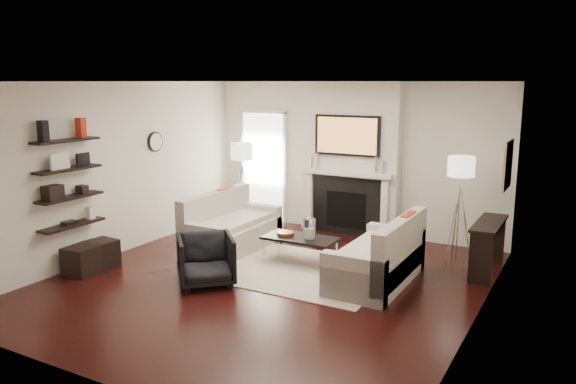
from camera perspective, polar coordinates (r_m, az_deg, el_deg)
The scene contains 71 objects.
room_envelope at distance 7.45m, azimuth -2.23°, elevation 0.72°, with size 6.00×6.00×6.00m.
chimney_breast at distance 9.99m, azimuth 6.34°, elevation 3.35°, with size 1.80×0.25×2.70m, color silver.
fireplace_surround at distance 10.02m, azimuth 5.94°, elevation -1.45°, with size 1.30×0.02×1.04m, color black.
firebox at distance 10.03m, azimuth 5.92°, elevation -1.85°, with size 0.75×0.02×0.65m, color black.
mantel_pilaster_l at distance 10.28m, azimuth 2.18°, elevation -0.90°, with size 0.12×0.08×1.10m, color white.
mantel_pilaster_r at distance 9.73m, azimuth 9.78°, elevation -1.75°, with size 0.12×0.08×1.10m, color white.
mantel_shelf at distance 9.86m, azimuth 5.90°, elevation 1.90°, with size 1.70×0.18×0.07m, color white.
tv_body at distance 9.80m, azimuth 6.03°, elevation 5.73°, with size 1.20×0.06×0.70m, color black.
tv_screen at distance 9.77m, azimuth 5.96°, elevation 5.71°, with size 1.10×0.01×0.62m, color #BF723F.
candlestick_l_tall at distance 10.06m, azimuth 3.06°, elevation 3.20°, with size 0.04×0.04×0.30m, color silver.
candlestick_l_short at distance 10.13m, azimuth 2.39°, elevation 3.08°, with size 0.04×0.04×0.24m, color silver.
candlestick_r_tall at distance 9.64m, azimuth 8.95°, elevation 2.72°, with size 0.04×0.04×0.30m, color silver.
candlestick_r_short at distance 9.60m, azimuth 9.67°, elevation 2.48°, with size 0.04×0.04×0.24m, color silver.
hallway_panel at distance 10.96m, azimuth -2.44°, elevation 2.52°, with size 0.90×0.02×2.10m, color white.
door_trim_l at distance 11.20m, azimuth -4.59°, elevation 2.68°, with size 0.06×0.06×2.16m, color white.
door_trim_r at distance 10.71m, azimuth -0.30°, elevation 2.32°, with size 0.06×0.06×2.16m, color white.
door_trim_top at distance 10.84m, azimuth -2.54°, elevation 8.16°, with size 1.02×0.06×0.06m, color white.
rug at distance 8.23m, azimuth 1.08°, elevation -7.94°, with size 2.60×2.00×0.01m, color beige.
loveseat_left_base at distance 9.21m, azimuth -5.66°, elevation -4.56°, with size 0.85×1.80×0.42m, color beige.
loveseat_left_back at distance 9.32m, azimuth -7.39°, elevation -2.40°, with size 0.18×1.80×0.80m, color beige.
loveseat_left_arm_n at distance 8.56m, azimuth -8.76°, elevation -5.24°, with size 0.85×0.18×0.60m, color beige.
loveseat_left_arm_s at distance 9.84m, azimuth -2.99°, elevation -2.95°, with size 0.85×0.18×0.60m, color beige.
loveseat_left_cushion at distance 9.12m, azimuth -5.43°, elevation -3.03°, with size 0.63×1.44×0.10m, color beige.
pillow_left_orange at distance 9.51m, azimuth -6.36°, elevation -0.84°, with size 0.10×0.42×0.42m, color #AD2815.
pillow_left_charcoal at distance 9.05m, azimuth -8.55°, elevation -1.60°, with size 0.10×0.40×0.40m, color black.
loveseat_right_base at distance 7.81m, azimuth 8.93°, elevation -7.56°, with size 0.85×1.80×0.42m, color beige.
loveseat_right_back at distance 7.62m, azimuth 11.37°, elevation -5.64°, with size 0.18×1.80×0.80m, color beige.
loveseat_right_arm_n at distance 7.07m, azimuth 6.66°, elevation -8.77°, with size 0.85×0.18×0.60m, color beige.
loveseat_right_arm_s at distance 8.52m, azimuth 10.83°, elevation -5.40°, with size 0.85×0.18×0.60m, color beige.
loveseat_right_cushion at distance 7.75m, azimuth 8.64°, elevation -5.69°, with size 0.63×1.44×0.10m, color beige.
pillow_right_orange at distance 7.84m, azimuth 12.10°, elevation -3.64°, with size 0.10×0.42×0.42m, color #AD2815.
pillow_right_charcoal at distance 7.29m, azimuth 10.71°, elevation -4.80°, with size 0.10×0.40×0.40m, color black.
coffee_table at distance 8.40m, azimuth 1.25°, elevation -4.73°, with size 1.10×0.55×0.04m, color black.
coffee_leg_nw at distance 8.51m, azimuth -2.45°, elevation -5.99°, with size 0.02×0.02×0.38m, color silver.
coffee_leg_ne at distance 8.06m, azimuth 3.68°, elevation -7.01°, with size 0.02×0.02×0.38m, color silver.
coffee_leg_sw at distance 8.87m, azimuth -0.96°, elevation -5.26°, with size 0.02×0.02×0.38m, color silver.
coffee_leg_se at distance 8.44m, azimuth 4.97°, elevation -6.18°, with size 0.02×0.02×0.38m, color silver.
hurricane_glass at distance 8.29m, azimuth 2.17°, elevation -3.80°, with size 0.18×0.18×0.32m, color white.
hurricane_candle at distance 8.30m, azimuth 2.17°, elevation -4.24°, with size 0.11×0.11×0.16m, color white.
copper_bowl at distance 8.50m, azimuth -0.25°, elevation -4.22°, with size 0.26×0.26×0.04m, color #9F441A.
armchair at distance 7.67m, azimuth -8.33°, elevation -6.62°, with size 0.72×0.68×0.74m, color black.
lamp_left_post at distance 10.40m, azimuth -4.65°, elevation -0.51°, with size 0.02×0.02×1.20m, color silver.
lamp_left_shade at distance 10.26m, azimuth -4.72°, elevation 4.14°, with size 0.40×0.40×0.30m, color white.
lamp_left_leg_a at distance 10.34m, azimuth -4.14°, elevation -0.57°, with size 0.02×0.02×1.25m, color silver.
lamp_left_leg_b at distance 10.50m, azimuth -4.61°, elevation -0.39°, with size 0.02×0.02×1.25m, color silver.
lamp_left_leg_c at distance 10.35m, azimuth -5.19°, elevation -0.57°, with size 0.02×0.02×1.25m, color silver.
lamp_right_post at distance 8.96m, azimuth 16.88°, elevation -2.88°, with size 0.02×0.02×1.20m, color silver.
lamp_right_shade at distance 8.80m, azimuth 17.20°, elevation 2.50°, with size 0.40×0.40×0.30m, color white.
lamp_right_leg_a at distance 8.94m, azimuth 17.57°, elevation -2.95°, with size 0.02×0.02×1.25m, color silver.
lamp_right_leg_b at distance 9.06m, azimuth 16.67°, elevation -2.71°, with size 0.02×0.02×1.25m, color silver.
lamp_right_leg_c at distance 8.88m, azimuth 16.40°, elevation -2.98°, with size 0.02×0.02×1.25m, color silver.
console_top at distance 8.44m, azimuth 19.77°, elevation -3.01°, with size 0.35×1.20×0.04m, color black.
console_leg_n at distance 8.01m, azimuth 18.94°, elevation -6.48°, with size 0.30×0.04×0.71m, color black.
console_leg_s at distance 9.06m, azimuth 20.19°, elevation -4.54°, with size 0.30×0.04×0.71m, color black.
wall_art at distance 8.47m, azimuth 21.44°, elevation 2.59°, with size 0.03×0.70×0.70m, color tan.
shelf_bottom at distance 8.54m, azimuth -21.07°, elevation -3.13°, with size 0.25×1.00×0.04m, color black.
shelf_lower at distance 8.46m, azimuth -21.26°, elevation -0.51°, with size 0.25×1.00×0.04m, color black.
shelf_upper at distance 8.39m, azimuth -21.45°, elevation 2.17°, with size 0.25×1.00×0.04m, color black.
shelf_top at distance 8.34m, azimuth -21.65°, elevation 4.88°, with size 0.25×1.00×0.04m, color black.
decor_magfile_a at distance 8.11m, azimuth -23.62°, elevation 5.70°, with size 0.12×0.10×0.28m, color black.
decor_magfile_b at distance 8.51m, azimuth -20.30°, elevation 6.15°, with size 0.12×0.10×0.28m, color #AD2815.
decor_frame_a at distance 8.30m, azimuth -22.18°, elevation 2.91°, with size 0.04×0.30×0.22m, color white.
decor_frame_b at distance 8.55m, azimuth -20.11°, elevation 3.15°, with size 0.04×0.22×0.18m, color black.
decor_wine_rack at distance 8.27m, azimuth -22.79°, elevation -0.05°, with size 0.18×0.25×0.20m, color black.
decor_box_small at distance 8.58m, azimuth -20.18°, elevation 0.26°, with size 0.15×0.12×0.12m, color black.
decor_books at distance 8.51m, azimuth -21.33°, elevation -2.92°, with size 0.14×0.20×0.05m, color black.
decor_box_tall at distance 8.73m, azimuth -19.45°, elevation -2.00°, with size 0.10×0.10×0.18m, color white.
clock_rim at distance 9.75m, azimuth -13.36°, elevation 4.99°, with size 0.34×0.34×0.04m, color black.
clock_face at distance 9.73m, azimuth -13.25°, elevation 4.98°, with size 0.29×0.29×0.01m, color white.
ottoman_near at distance 8.79m, azimuth -18.43°, elevation -5.95°, with size 0.40×0.40×0.40m, color black.
ottoman_far at distance 8.55m, azimuth -20.30°, elevation -6.55°, with size 0.40×0.40×0.40m, color black.
Camera 1 is at (3.80, -6.27, 2.71)m, focal length 35.00 mm.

